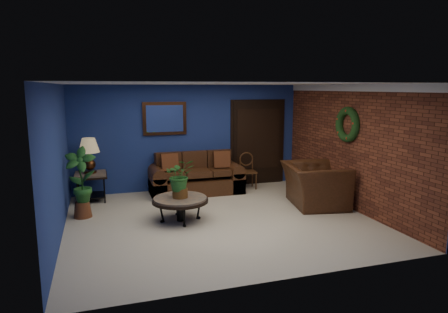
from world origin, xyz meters
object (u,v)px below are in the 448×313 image
object	(u,v)px
table_lamp	(89,151)
end_table	(91,179)
sofa	(196,179)
coffee_table	(180,200)
armchair	(315,185)
side_chair	(247,168)

from	to	relation	value
table_lamp	end_table	bearing A→B (deg)	0.00
sofa	coffee_table	bearing A→B (deg)	-111.36
coffee_table	table_lamp	distance (m)	2.56
sofa	coffee_table	world-z (taller)	sofa
armchair	coffee_table	bearing A→B (deg)	103.40
sofa	table_lamp	xyz separation A→B (m)	(-2.33, -0.03, 0.78)
table_lamp	side_chair	bearing A→B (deg)	1.01
table_lamp	armchair	bearing A→B (deg)	-21.42
sofa	armchair	world-z (taller)	sofa
table_lamp	side_chair	distance (m)	3.69
table_lamp	side_chair	size ratio (longest dim) A/B	0.84
side_chair	sofa	bearing A→B (deg)	-173.31
sofa	side_chair	size ratio (longest dim) A/B	2.44
coffee_table	side_chair	world-z (taller)	side_chair
end_table	table_lamp	world-z (taller)	table_lamp
table_lamp	armchair	distance (m)	4.83
sofa	armchair	size ratio (longest dim) A/B	1.59
end_table	table_lamp	distance (m)	0.62
sofa	side_chair	distance (m)	1.33
side_chair	armchair	bearing A→B (deg)	-60.71
coffee_table	armchair	bearing A→B (deg)	2.65
table_lamp	sofa	bearing A→B (deg)	0.74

